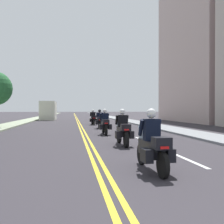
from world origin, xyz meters
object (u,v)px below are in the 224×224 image
motorcycle_3 (100,121)px  parked_truck (49,111)px  motorcycle_0 (153,146)px  motorcycle_4 (93,119)px  motorcycle_1 (123,131)px  motorcycle_2 (105,124)px

motorcycle_3 → parked_truck: bearing=108.7°
motorcycle_0 → motorcycle_4: bearing=87.2°
motorcycle_1 → motorcycle_3: 10.80m
motorcycle_0 → motorcycle_4: 21.13m
motorcycle_2 → motorcycle_4: motorcycle_2 is taller
motorcycle_1 → motorcycle_2: bearing=91.5°
motorcycle_1 → motorcycle_4: motorcycle_1 is taller
motorcycle_0 → motorcycle_3: size_ratio=0.98×
motorcycle_3 → motorcycle_4: bearing=93.8°
motorcycle_3 → motorcycle_0: bearing=-88.7°
parked_truck → motorcycle_4: bearing=-68.4°
motorcycle_3 → motorcycle_4: (-0.15, 5.32, -0.02)m
motorcycle_0 → motorcycle_2: (0.01, 10.25, 0.00)m
motorcycle_4 → motorcycle_0: bearing=-92.7°
motorcycle_3 → motorcycle_4: size_ratio=1.09×
motorcycle_2 → motorcycle_4: bearing=89.6°
motorcycle_1 → motorcycle_2: motorcycle_2 is taller
motorcycle_1 → parked_truck: 31.07m
motorcycle_2 → motorcycle_3: (0.24, 5.56, -0.01)m
motorcycle_4 → parked_truck: 15.51m
motorcycle_0 → motorcycle_1: 5.01m
motorcycle_0 → motorcycle_2: 10.25m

